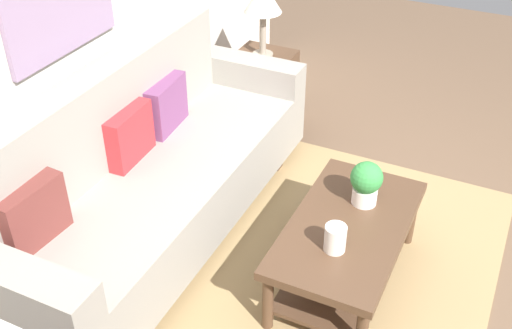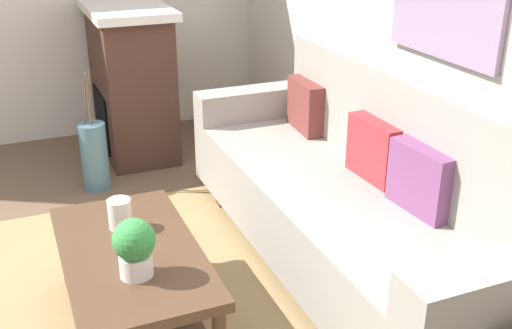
{
  "view_description": "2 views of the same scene",
  "coord_description": "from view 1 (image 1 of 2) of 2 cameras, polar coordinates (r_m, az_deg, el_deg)",
  "views": [
    {
      "loc": [
        -2.48,
        -0.16,
        2.6
      ],
      "look_at": [
        0.07,
        1.06,
        0.63
      ],
      "focal_mm": 43.75,
      "sensor_mm": 36.0,
      "label": 1
    },
    {
      "loc": [
        2.48,
        0.1,
        1.9
      ],
      "look_at": [
        -0.07,
        1.16,
        0.69
      ],
      "focal_mm": 43.36,
      "sensor_mm": 36.0,
      "label": 2
    }
  ],
  "objects": [
    {
      "name": "side_table",
      "position": [
        4.97,
        0.59,
        6.99
      ],
      "size": [
        0.44,
        0.44,
        0.56
      ],
      "primitive_type": "cube",
      "color": "#513826",
      "rests_on": "ground_plane"
    },
    {
      "name": "potted_plant_tabletop",
      "position": [
        3.47,
        10.04,
        -1.59
      ],
      "size": [
        0.18,
        0.18,
        0.26
      ],
      "color": "white",
      "rests_on": "coffee_table"
    },
    {
      "name": "wall_back",
      "position": [
        3.67,
        -17.78,
        13.27
      ],
      "size": [
        5.47,
        0.1,
        2.7
      ],
      "primitive_type": "cube",
      "color": "silver",
      "rests_on": "ground_plane"
    },
    {
      "name": "throw_pillow_maroon",
      "position": [
        3.21,
        -19.72,
        -4.31
      ],
      "size": [
        0.37,
        0.14,
        0.32
      ],
      "primitive_type": "cube",
      "rotation": [
        0.0,
        0.0,
        -0.07
      ],
      "color": "brown",
      "rests_on": "couch"
    },
    {
      "name": "throw_pillow_plum",
      "position": [
        3.96,
        -8.25,
        5.43
      ],
      "size": [
        0.37,
        0.15,
        0.32
      ],
      "primitive_type": "cube",
      "rotation": [
        0.0,
        0.0,
        0.08
      ],
      "color": "#7A4270",
      "rests_on": "couch"
    },
    {
      "name": "coffee_table",
      "position": [
        3.47,
        8.3,
        -6.85
      ],
      "size": [
        1.1,
        0.6,
        0.43
      ],
      "color": "#513826",
      "rests_on": "ground_plane"
    },
    {
      "name": "area_rug",
      "position": [
        3.65,
        7.63,
        -10.87
      ],
      "size": [
        2.61,
        1.62,
        0.01
      ],
      "primitive_type": "cube",
      "color": "#A38456",
      "rests_on": "ground_plane"
    },
    {
      "name": "tabletop_vase",
      "position": [
        3.18,
        7.25,
        -6.7
      ],
      "size": [
        0.11,
        0.11,
        0.15
      ],
      "primitive_type": "cylinder",
      "color": "white",
      "rests_on": "coffee_table"
    },
    {
      "name": "ground_plane",
      "position": [
        3.6,
        15.35,
        -13.11
      ],
      "size": [
        9.47,
        9.47,
        0.0
      ],
      "primitive_type": "plane",
      "color": "brown"
    },
    {
      "name": "table_lamp",
      "position": [
        4.68,
        0.64,
        14.75
      ],
      "size": [
        0.28,
        0.28,
        0.57
      ],
      "color": "gray",
      "rests_on": "side_table"
    },
    {
      "name": "couch",
      "position": [
        3.76,
        -9.59,
        -0.99
      ],
      "size": [
        2.5,
        0.84,
        1.08
      ],
      "color": "gray",
      "rests_on": "ground_plane"
    },
    {
      "name": "throw_pillow_crimson",
      "position": [
        3.68,
        -11.56,
        2.63
      ],
      "size": [
        0.37,
        0.14,
        0.32
      ],
      "primitive_type": "cube",
      "rotation": [
        0.0,
        0.0,
        0.05
      ],
      "color": "red",
      "rests_on": "couch"
    }
  ]
}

